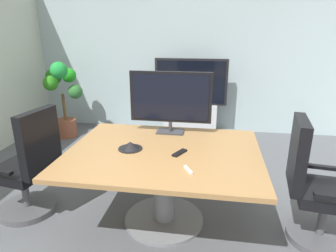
{
  "coord_description": "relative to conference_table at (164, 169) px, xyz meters",
  "views": [
    {
      "loc": [
        0.52,
        -2.14,
        1.79
      ],
      "look_at": [
        0.1,
        0.51,
        0.89
      ],
      "focal_mm": 31.51,
      "sensor_mm": 36.0,
      "label": 1
    }
  ],
  "objects": [
    {
      "name": "ground_plane",
      "position": [
        -0.1,
        -0.26,
        -0.55
      ],
      "size": [
        7.18,
        7.18,
        0.0
      ],
      "primitive_type": "plane",
      "color": "#515459"
    },
    {
      "name": "whiteboard_marker",
      "position": [
        0.25,
        -0.36,
        0.19
      ],
      "size": [
        0.08,
        0.12,
        0.02
      ],
      "primitive_type": "cube",
      "rotation": [
        0.0,
        0.0,
        -1.07
      ],
      "color": "silver",
      "rests_on": "conference_table"
    },
    {
      "name": "office_chair_left",
      "position": [
        -1.31,
        -0.07,
        -0.1
      ],
      "size": [
        0.63,
        0.61,
        1.09
      ],
      "rotation": [
        0.0,
        0.0,
        -1.74
      ],
      "color": "#4C4C51",
      "rests_on": "ground"
    },
    {
      "name": "office_chair_right",
      "position": [
        1.31,
        -0.04,
        -0.1
      ],
      "size": [
        0.62,
        0.6,
        1.09
      ],
      "rotation": [
        0.0,
        0.0,
        1.44
      ],
      "color": "#4C4C51",
      "rests_on": "ground"
    },
    {
      "name": "wall_back_glass_partition",
      "position": [
        -0.1,
        2.83,
        0.76
      ],
      "size": [
        5.41,
        0.1,
        2.64
      ],
      "primitive_type": "cube",
      "color": "#9EB2B7",
      "rests_on": "ground"
    },
    {
      "name": "conference_phone",
      "position": [
        -0.31,
        -0.01,
        0.21
      ],
      "size": [
        0.22,
        0.22,
        0.07
      ],
      "color": "black",
      "rests_on": "conference_table"
    },
    {
      "name": "remote_control",
      "position": [
        0.15,
        -0.05,
        0.19
      ],
      "size": [
        0.12,
        0.17,
        0.02
      ],
      "primitive_type": "cube",
      "rotation": [
        0.0,
        0.0,
        -0.48
      ],
      "color": "black",
      "rests_on": "conference_table"
    },
    {
      "name": "tv_monitor",
      "position": [
        -0.01,
        0.5,
        0.54
      ],
      "size": [
        0.84,
        0.18,
        0.64
      ],
      "color": "#333338",
      "rests_on": "conference_table"
    },
    {
      "name": "wall_display_unit",
      "position": [
        0.04,
        2.47,
        -0.11
      ],
      "size": [
        1.2,
        0.36,
        1.31
      ],
      "color": "#B7BABC",
      "rests_on": "ground"
    },
    {
      "name": "potted_plant",
      "position": [
        -2.06,
        2.06,
        0.18
      ],
      "size": [
        0.68,
        0.61,
        1.29
      ],
      "color": "brown",
      "rests_on": "ground"
    },
    {
      "name": "conference_table",
      "position": [
        0.0,
        0.0,
        0.0
      ],
      "size": [
        1.72,
        1.34,
        0.74
      ],
      "color": "olive",
      "rests_on": "ground"
    }
  ]
}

